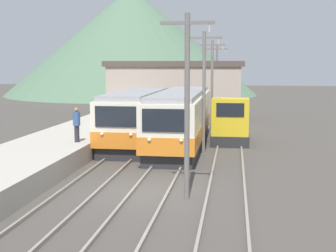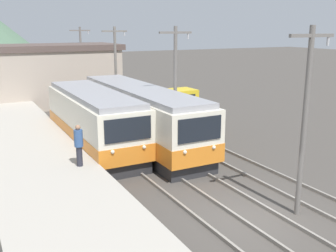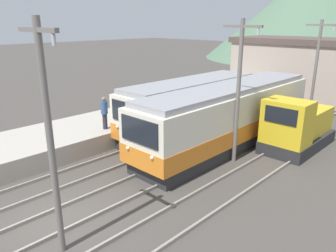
# 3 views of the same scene
# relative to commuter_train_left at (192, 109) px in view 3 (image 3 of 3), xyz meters

# --- Properties ---
(ground_plane) EXTENTS (200.00, 200.00, 0.00)m
(ground_plane) POSITION_rel_commuter_train_left_xyz_m (2.60, -10.73, -1.60)
(ground_plane) COLOR #47423D
(track_left) EXTENTS (1.54, 60.00, 0.14)m
(track_left) POSITION_rel_commuter_train_left_xyz_m (0.00, -10.73, -1.53)
(track_left) COLOR gray
(track_left) RESTS_ON ground
(track_center) EXTENTS (1.54, 60.00, 0.14)m
(track_center) POSITION_rel_commuter_train_left_xyz_m (2.80, -10.73, -1.53)
(track_center) COLOR gray
(track_center) RESTS_ON ground
(commuter_train_left) EXTENTS (2.84, 10.42, 3.43)m
(commuter_train_left) POSITION_rel_commuter_train_left_xyz_m (0.00, 0.00, 0.00)
(commuter_train_left) COLOR #28282B
(commuter_train_left) RESTS_ON ground
(commuter_train_center) EXTENTS (2.84, 13.56, 3.47)m
(commuter_train_center) POSITION_rel_commuter_train_left_xyz_m (2.80, -0.01, 0.02)
(commuter_train_center) COLOR #28282B
(commuter_train_center) RESTS_ON ground
(shunting_locomotive) EXTENTS (2.40, 5.03, 3.00)m
(shunting_locomotive) POSITION_rel_commuter_train_left_xyz_m (5.80, 2.12, -0.40)
(shunting_locomotive) COLOR #28282B
(shunting_locomotive) RESTS_ON ground
(catenary_mast_near) EXTENTS (2.00, 0.20, 6.94)m
(catenary_mast_near) POSITION_rel_commuter_train_left_xyz_m (4.31, -11.28, 2.19)
(catenary_mast_near) COLOR slate
(catenary_mast_near) RESTS_ON ground
(catenary_mast_mid) EXTENTS (2.00, 0.20, 6.94)m
(catenary_mast_mid) POSITION_rel_commuter_train_left_xyz_m (4.31, -1.72, 2.19)
(catenary_mast_mid) COLOR slate
(catenary_mast_mid) RESTS_ON ground
(catenary_mast_far) EXTENTS (2.00, 0.20, 6.94)m
(catenary_mast_far) POSITION_rel_commuter_train_left_xyz_m (4.31, 7.84, 2.19)
(catenary_mast_far) COLOR slate
(catenary_mast_far) RESTS_ON ground
(person_on_platform) EXTENTS (0.38, 0.38, 1.84)m
(person_on_platform) POSITION_rel_commuter_train_left_xyz_m (-2.21, -4.94, 0.40)
(person_on_platform) COLOR #282833
(person_on_platform) RESTS_ON platform_left
(station_building) EXTENTS (12.60, 6.30, 5.41)m
(station_building) POSITION_rel_commuter_train_left_xyz_m (0.59, 15.27, 1.12)
(station_building) COLOR #AD9E8E
(station_building) RESTS_ON ground
(mountain_backdrop) EXTENTS (43.09, 43.09, 18.37)m
(mountain_backdrop) POSITION_rel_commuter_train_left_xyz_m (-11.77, 51.92, 7.58)
(mountain_backdrop) COLOR #517056
(mountain_backdrop) RESTS_ON ground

